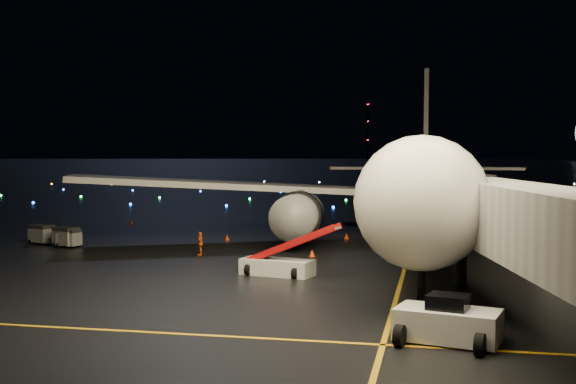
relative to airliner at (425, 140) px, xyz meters
name	(u,v)px	position (x,y,z in m)	size (l,w,h in m)	color
ground	(407,170)	(-13.00, 274.98, -9.00)	(2000.00, 2000.00, 0.00)	black
lane_centre	(408,258)	(-1.00, -10.02, -8.99)	(0.25, 80.00, 0.02)	gold
lane_cross	(8,325)	(-18.00, -35.02, -8.99)	(60.00, 0.25, 0.02)	gold
airliner	(425,140)	(0.00, 0.00, 0.00)	(63.51, 60.34, 18.00)	silver
pushback_tug	(448,319)	(1.58, -34.04, -8.00)	(4.19, 2.20, 2.00)	silver
belt_loader	(277,250)	(-8.91, -19.41, -7.35)	(6.82, 1.86, 3.30)	silver
crew_c	(200,244)	(-16.67, -11.75, -8.10)	(1.05, 0.44, 1.79)	#EC5714
safety_cone_0	(312,253)	(-8.12, -10.87, -8.72)	(0.49, 0.49, 0.55)	#FA3E08
safety_cone_1	(346,236)	(-6.97, 0.86, -8.72)	(0.49, 0.49, 0.55)	#FA3E08
safety_cone_2	(227,237)	(-17.40, -2.08, -8.75)	(0.43, 0.43, 0.49)	#FA3E08
safety_cone_3	(132,222)	(-31.57, 9.18, -8.72)	(0.48, 0.48, 0.55)	#FA3E08
radio_mast	(368,131)	(-73.00, 714.98, 23.00)	(1.80, 1.80, 64.00)	black
taxiway_lights	(366,191)	(-13.00, 80.98, -8.82)	(164.00, 92.00, 0.36)	black
baggage_cart_0	(66,237)	(-29.14, -9.50, -8.17)	(1.95, 1.37, 1.66)	gray
baggage_cart_1	(69,238)	(-28.86, -9.59, -8.24)	(1.78, 1.24, 1.51)	gray
baggage_cart_2	(42,234)	(-32.24, -8.07, -8.17)	(1.94, 1.36, 1.65)	gray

